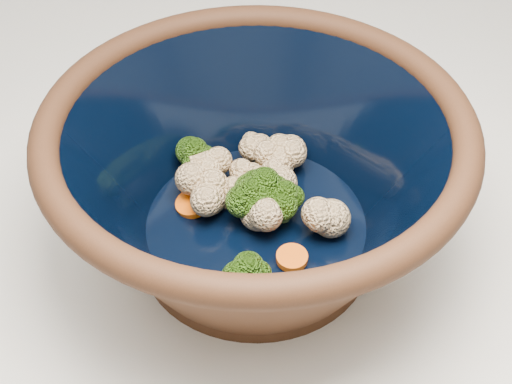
{
  "coord_description": "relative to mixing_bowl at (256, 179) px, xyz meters",
  "views": [
    {
      "loc": [
        -0.02,
        -0.43,
        1.39
      ],
      "look_at": [
        0.09,
        -0.01,
        0.97
      ],
      "focal_mm": 50.0,
      "sensor_mm": 36.0,
      "label": 1
    }
  ],
  "objects": [
    {
      "name": "vegetable_pile",
      "position": [
        0.0,
        0.02,
        -0.03
      ],
      "size": [
        0.14,
        0.19,
        0.05
      ],
      "color": "#608442",
      "rests_on": "mixing_bowl"
    },
    {
      "name": "mixing_bowl",
      "position": [
        0.0,
        0.0,
        0.0
      ],
      "size": [
        0.38,
        0.38,
        0.15
      ],
      "rotation": [
        0.0,
        0.0,
        -0.16
      ],
      "color": "black",
      "rests_on": "counter"
    }
  ]
}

